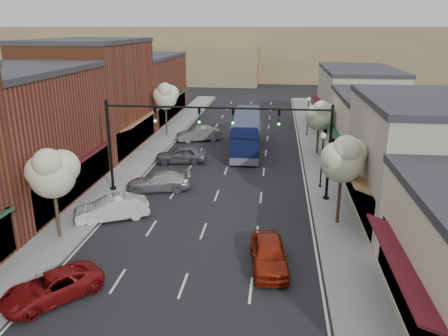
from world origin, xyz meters
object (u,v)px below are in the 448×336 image
(lamp_post_far, at_px, (308,110))
(red_hatchback, at_px, (269,254))
(tree_left_far, at_px, (166,96))
(signal_mast_right, at_px, (296,138))
(tree_right_far, at_px, (320,115))
(coach_bus, at_px, (246,132))
(parked_car_b, at_px, (112,208))
(parked_car_e, at_px, (199,134))
(lamp_post_near, at_px, (323,151))
(tree_left_near, at_px, (52,172))
(parked_car_a, at_px, (52,287))
(tree_right_near, at_px, (343,158))
(parked_car_c, at_px, (159,181))
(parked_car_d, at_px, (181,155))
(signal_mast_left, at_px, (140,133))

(lamp_post_far, height_order, red_hatchback, lamp_post_far)
(tree_left_far, relative_size, lamp_post_far, 1.38)
(signal_mast_right, relative_size, lamp_post_far, 1.85)
(tree_left_far, xyz_separation_m, lamp_post_far, (16.05, 2.06, -1.60))
(tree_right_far, relative_size, coach_bus, 0.45)
(parked_car_b, distance_m, parked_car_e, 21.11)
(signal_mast_right, distance_m, lamp_post_near, 3.69)
(tree_left_near, relative_size, parked_car_a, 1.25)
(tree_right_near, distance_m, coach_bus, 18.53)
(tree_left_near, bearing_deg, coach_bus, 65.53)
(tree_right_far, distance_m, lamp_post_far, 8.13)
(tree_left_near, height_order, parked_car_c, tree_left_near)
(tree_right_far, xyz_separation_m, lamp_post_far, (-0.55, 8.06, -0.99))
(parked_car_b, xyz_separation_m, parked_car_e, (2.00, 21.01, 0.02))
(tree_right_far, relative_size, parked_car_e, 1.13)
(signal_mast_right, relative_size, coach_bus, 0.68)
(parked_car_a, xyz_separation_m, parked_car_d, (1.36, 21.57, 0.15))
(signal_mast_right, xyz_separation_m, lamp_post_far, (2.18, 20.00, -1.62))
(tree_right_far, bearing_deg, lamp_post_near, -93.31)
(red_hatchback, relative_size, parked_car_e, 0.95)
(tree_left_near, distance_m, parked_car_c, 10.05)
(lamp_post_far, bearing_deg, parked_car_e, -161.74)
(coach_bus, xyz_separation_m, parked_car_e, (-5.48, 3.16, -1.11))
(parked_car_e, bearing_deg, parked_car_c, -24.54)
(tree_right_far, distance_m, parked_car_c, 17.50)
(tree_right_far, relative_size, parked_car_a, 1.19)
(signal_mast_left, distance_m, parked_car_c, 4.09)
(parked_car_a, bearing_deg, tree_left_far, 134.46)
(tree_right_far, height_order, parked_car_a, tree_right_far)
(tree_left_near, height_order, tree_left_far, tree_left_far)
(signal_mast_right, relative_size, parked_car_a, 1.80)
(tree_left_far, bearing_deg, tree_right_near, -52.96)
(red_hatchback, bearing_deg, parked_car_d, 109.43)
(signal_mast_right, relative_size, parked_car_e, 1.71)
(parked_car_a, bearing_deg, signal_mast_left, 129.45)
(tree_left_near, xyz_separation_m, lamp_post_near, (16.05, 10.56, -1.22))
(parked_car_a, bearing_deg, red_hatchback, 62.21)
(signal_mast_right, relative_size, tree_left_near, 1.44)
(signal_mast_right, bearing_deg, parked_car_d, 142.08)
(parked_car_e, bearing_deg, lamp_post_near, 18.41)
(signal_mast_right, height_order, coach_bus, signal_mast_right)
(signal_mast_left, distance_m, tree_right_far, 18.39)
(signal_mast_left, height_order, parked_car_c, signal_mast_left)
(tree_left_near, height_order, parked_car_d, tree_left_near)
(signal_mast_right, bearing_deg, parked_car_c, 176.56)
(signal_mast_right, bearing_deg, lamp_post_far, 83.78)
(parked_car_c, xyz_separation_m, parked_car_e, (0.38, 15.43, 0.08))
(tree_right_near, distance_m, parked_car_c, 14.24)
(signal_mast_right, xyz_separation_m, red_hatchback, (-1.52, -9.75, -3.85))
(parked_car_b, bearing_deg, signal_mast_left, 146.29)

